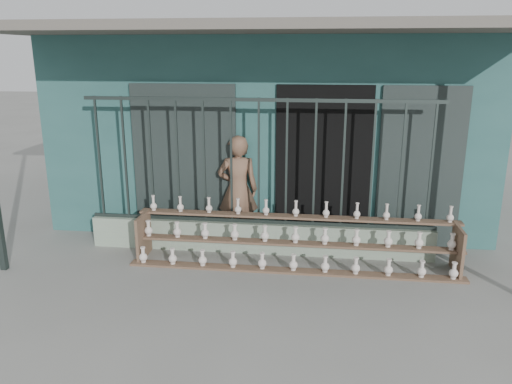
# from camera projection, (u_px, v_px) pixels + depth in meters

# --- Properties ---
(ground) EXTENTS (60.00, 60.00, 0.00)m
(ground) POSITION_uv_depth(u_px,v_px,m) (246.00, 292.00, 6.13)
(ground) COLOR slate
(workshop_building) EXTENTS (7.40, 6.60, 3.21)m
(workshop_building) POSITION_uv_depth(u_px,v_px,m) (277.00, 117.00, 9.73)
(workshop_building) COLOR #275250
(workshop_building) RESTS_ON ground
(parapet_wall) EXTENTS (5.00, 0.20, 0.45)m
(parapet_wall) POSITION_uv_depth(u_px,v_px,m) (259.00, 237.00, 7.31)
(parapet_wall) COLOR gray
(parapet_wall) RESTS_ON ground
(security_fence) EXTENTS (5.00, 0.04, 1.80)m
(security_fence) POSITION_uv_depth(u_px,v_px,m) (259.00, 162.00, 7.01)
(security_fence) COLOR #283330
(security_fence) RESTS_ON parapet_wall
(shelf_rack) EXTENTS (4.50, 0.68, 0.85)m
(shelf_rack) POSITION_uv_depth(u_px,v_px,m) (295.00, 241.00, 6.82)
(shelf_rack) COLOR brown
(shelf_rack) RESTS_ON ground
(elderly_woman) EXTENTS (0.66, 0.49, 1.67)m
(elderly_woman) POSITION_uv_depth(u_px,v_px,m) (238.00, 190.00, 7.55)
(elderly_woman) COLOR brown
(elderly_woman) RESTS_ON ground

